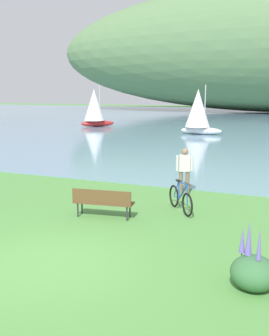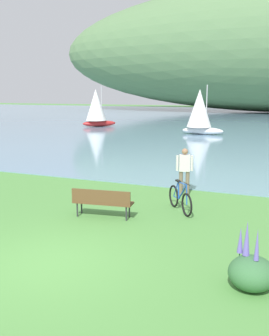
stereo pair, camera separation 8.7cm
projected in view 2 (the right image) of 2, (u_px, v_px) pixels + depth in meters
ground_plane at (48, 263)px, 8.61m from camera, size 200.00×200.00×0.00m
bay_water at (258, 120)px, 51.72m from camera, size 180.00×80.00×0.04m
park_bench_near_camera at (102, 201)px, 11.60m from camera, size 1.85×0.72×0.88m
bicycle_leaning_near_bench at (180, 199)px, 12.23m from camera, size 1.16×1.42×1.01m
person_at_shoreline at (184, 169)px, 14.08m from camera, size 0.58×0.33×1.71m
echium_bush_closest_to_camera at (252, 272)px, 7.38m from camera, size 0.88×0.88×1.32m
sailboat_nearest_to_shore at (200, 111)px, 34.02m from camera, size 3.64×2.19×4.25m
sailboat_mid_bay at (96, 107)px, 41.70m from camera, size 3.47×3.41×4.30m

